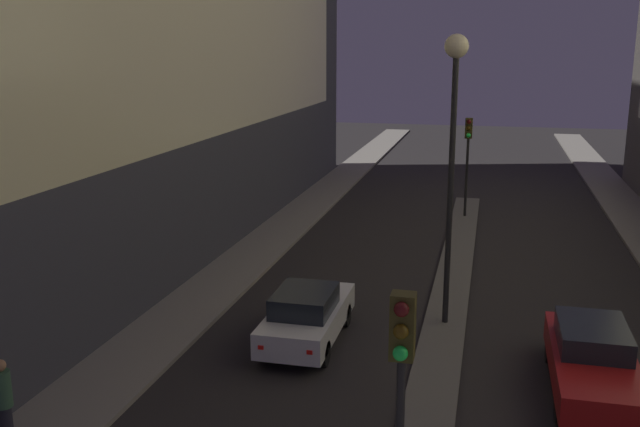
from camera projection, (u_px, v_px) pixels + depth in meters
median_strip at (450, 295)px, 22.24m from camera, size 1.16×29.42×0.13m
traffic_light_near at (401, 379)px, 9.38m from camera, size 0.32×0.42×4.43m
traffic_light_mid at (468, 145)px, 31.59m from camera, size 0.32×0.42×4.43m
street_lamp at (454, 112)px, 18.59m from camera, size 0.62×0.62×7.83m
car_left_lane at (307, 315)px, 18.69m from camera, size 1.71×4.28×1.53m
car_right_lane at (592, 360)px, 16.00m from camera, size 1.77×4.80×1.52m
pedestrian_on_left_sidewalk at (4, 400)px, 13.59m from camera, size 0.34×0.34×1.78m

